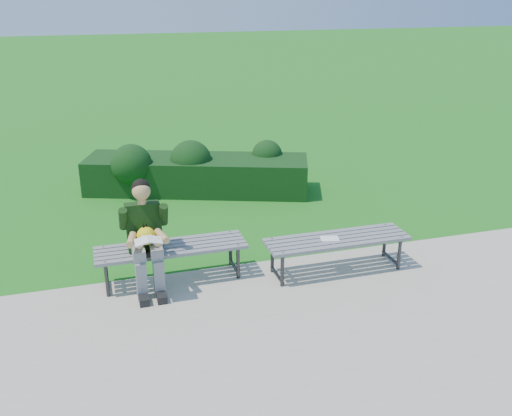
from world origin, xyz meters
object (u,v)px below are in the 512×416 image
Objects in this scene: hedge at (193,171)px; seated_boy at (145,233)px; bench_right at (337,242)px; paper_sheet at (330,239)px; bench_left at (171,250)px.

hedge is 3.48m from seated_boy.
hedge is at bearing 108.10° from bench_right.
hedge is 15.75× the size of paper_sheet.
hedge reaches higher than paper_sheet.
hedge is 3.29m from bench_left.
paper_sheet is at bearing -6.58° from seated_boy.
bench_left is 1.00× the size of bench_right.
bench_right is 7.20× the size of paper_sheet.
seated_boy is 5.26× the size of paper_sheet.
bench_right is 2.35m from seated_boy.
bench_left is 1.94m from paper_sheet.
paper_sheet is (1.05, -3.52, 0.10)m from hedge.
bench_left is at bearing 17.01° from seated_boy.
seated_boy reaches higher than bench_left.
bench_right reaches higher than paper_sheet.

